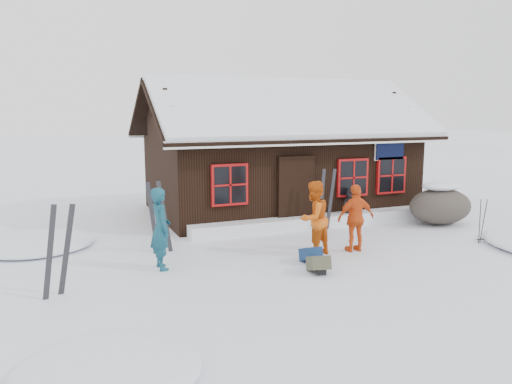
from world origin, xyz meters
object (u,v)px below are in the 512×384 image
(skier_teal, at_px, (161,229))
(backpack_blue, at_px, (311,257))
(ski_poles, at_px, (482,222))
(boulder, at_px, (440,205))
(skier_orange_left, at_px, (314,218))
(skier_orange_right, at_px, (356,218))
(skier_crouched, at_px, (350,206))
(ski_pair_left, at_px, (58,252))
(backpack_olive, at_px, (318,266))

(skier_teal, relative_size, backpack_blue, 3.54)
(ski_poles, bearing_deg, boulder, 75.22)
(boulder, relative_size, backpack_blue, 3.92)
(skier_orange_left, height_order, skier_orange_right, skier_orange_left)
(skier_crouched, relative_size, ski_pair_left, 0.61)
(ski_pair_left, bearing_deg, skier_crouched, 10.00)
(boulder, xyz_separation_m, backpack_blue, (-5.38, -1.94, -0.44))
(skier_orange_right, height_order, backpack_olive, skier_orange_right)
(ski_pair_left, relative_size, backpack_blue, 3.51)
(skier_orange_right, xyz_separation_m, backpack_olive, (-1.62, -1.11, -0.67))
(boulder, xyz_separation_m, ski_poles, (-0.55, -2.07, -0.03))
(backpack_blue, bearing_deg, ski_poles, 3.29)
(skier_teal, relative_size, boulder, 0.90)
(backpack_blue, distance_m, backpack_olive, 0.73)
(skier_orange_left, bearing_deg, boulder, 173.33)
(backpack_olive, bearing_deg, ski_pair_left, -174.92)
(skier_crouched, xyz_separation_m, ski_pair_left, (-8.09, -2.99, 0.30))
(skier_orange_left, relative_size, backpack_blue, 3.53)
(ski_poles, relative_size, backpack_blue, 2.35)
(skier_teal, xyz_separation_m, skier_crouched, (6.06, 2.14, -0.35))
(skier_orange_right, relative_size, ski_poles, 1.39)
(skier_teal, xyz_separation_m, boulder, (8.52, 1.11, -0.30))
(backpack_blue, bearing_deg, skier_orange_right, 20.99)
(boulder, height_order, ski_poles, boulder)
(ski_pair_left, height_order, backpack_olive, ski_pair_left)
(ski_poles, bearing_deg, backpack_olive, -173.50)
(skier_teal, relative_size, ski_pair_left, 1.01)
(skier_orange_right, bearing_deg, boulder, -155.88)
(skier_orange_right, distance_m, backpack_olive, 2.08)
(skier_orange_left, bearing_deg, ski_pair_left, -17.26)
(skier_teal, height_order, ski_poles, skier_teal)
(ski_pair_left, distance_m, ski_poles, 10.00)
(skier_orange_left, distance_m, ski_pair_left, 5.52)
(skier_teal, height_order, boulder, skier_teal)
(backpack_olive, bearing_deg, ski_poles, 19.35)
(skier_crouched, distance_m, backpack_olive, 4.83)
(skier_crouched, xyz_separation_m, backpack_olive, (-3.12, -3.67, -0.38))
(boulder, height_order, backpack_olive, boulder)
(boulder, distance_m, ski_pair_left, 10.73)
(boulder, distance_m, ski_poles, 2.14)
(skier_orange_left, height_order, backpack_olive, skier_orange_left)
(skier_orange_right, distance_m, ski_poles, 3.46)
(skier_crouched, height_order, backpack_blue, skier_crouched)
(boulder, distance_m, backpack_blue, 5.74)
(skier_orange_right, distance_m, backpack_blue, 1.63)
(ski_poles, bearing_deg, skier_teal, 173.16)
(skier_orange_right, xyz_separation_m, skier_crouched, (1.50, 2.55, -0.28))
(skier_teal, height_order, backpack_blue, skier_teal)
(skier_teal, bearing_deg, backpack_olive, -121.75)
(skier_orange_right, bearing_deg, ski_poles, 173.99)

